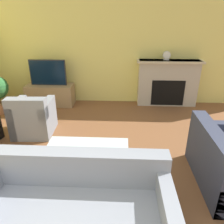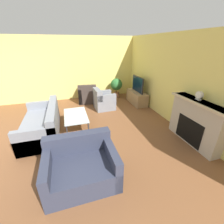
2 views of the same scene
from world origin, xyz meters
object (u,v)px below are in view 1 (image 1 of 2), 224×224
couch_sectional (75,212)px  armchair_accent (33,119)px  coffee_table (87,151)px  mantel_clock (167,55)px  tv (48,73)px

couch_sectional → armchair_accent: size_ratio=2.39×
couch_sectional → coffee_table: size_ratio=1.68×
couch_sectional → mantel_clock: size_ratio=9.16×
coffee_table → mantel_clock: 3.34m
armchair_accent → tv: bearing=-87.8°
couch_sectional → mantel_clock: bearing=68.3°
couch_sectional → mantel_clock: mantel_clock is taller
coffee_table → mantel_clock: (1.53, 2.85, 0.86)m
armchair_accent → coffee_table: 1.70m
couch_sectional → coffee_table: (-0.02, 0.93, 0.11)m
couch_sectional → armchair_accent: bearing=120.9°
couch_sectional → coffee_table: 0.94m
tv → armchair_accent: size_ratio=1.09×
armchair_accent → mantel_clock: (2.76, 1.68, 0.95)m
armchair_accent → coffee_table: bearing=133.6°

